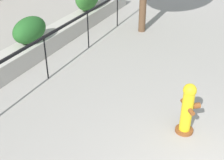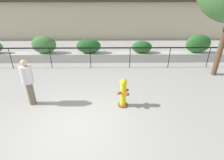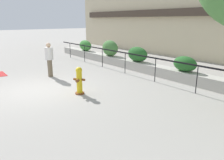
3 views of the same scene
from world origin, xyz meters
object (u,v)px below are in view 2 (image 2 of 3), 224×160
at_px(hedge_bush_3, 142,47).
at_px(hedge_bush_2, 89,46).
at_px(pedestrian, 28,80).
at_px(hedge_bush_4, 198,44).
at_px(fire_hydrant, 123,93).
at_px(hedge_bush_1, 44,45).

bearing_deg(hedge_bush_3, hedge_bush_2, 180.00).
height_order(hedge_bush_2, pedestrian, pedestrian).
relative_size(hedge_bush_4, fire_hydrant, 1.37).
bearing_deg(pedestrian, hedge_bush_2, 70.61).
bearing_deg(fire_hydrant, hedge_bush_1, 132.13).
distance_m(hedge_bush_1, hedge_bush_4, 9.09).
relative_size(hedge_bush_2, hedge_bush_3, 1.21).
height_order(hedge_bush_2, hedge_bush_4, hedge_bush_4).
xyz_separation_m(hedge_bush_2, hedge_bush_3, (3.15, 0.00, -0.07)).
bearing_deg(hedge_bush_2, hedge_bush_4, 0.00).
xyz_separation_m(hedge_bush_1, fire_hydrant, (4.33, -4.79, -0.46)).
bearing_deg(fire_hydrant, pedestrian, 176.97).
relative_size(hedge_bush_3, fire_hydrant, 1.10).
xyz_separation_m(hedge_bush_2, fire_hydrant, (1.72, -4.79, -0.37)).
xyz_separation_m(hedge_bush_2, pedestrian, (-1.62, -4.61, 0.07)).
relative_size(hedge_bush_1, hedge_bush_3, 1.21).
bearing_deg(hedge_bush_3, hedge_bush_1, 180.00).
bearing_deg(hedge_bush_1, hedge_bush_3, 0.00).
relative_size(hedge_bush_2, pedestrian, 0.83).
xyz_separation_m(hedge_bush_1, hedge_bush_3, (5.77, 0.00, -0.16)).
bearing_deg(hedge_bush_2, pedestrian, -109.39).
bearing_deg(hedge_bush_1, fire_hydrant, -47.87).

